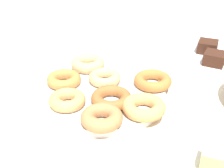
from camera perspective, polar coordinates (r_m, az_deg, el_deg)
ground_plane at (r=0.77m, az=-1.80°, el=-2.43°), size 2.40×2.40×0.00m
donut_plate at (r=0.76m, az=-1.81°, el=-1.86°), size 0.29×0.29×0.02m
donut_0 at (r=0.71m, az=-0.11°, el=-2.43°), size 0.12×0.12×0.02m
donut_1 at (r=0.79m, az=-8.24°, el=0.78°), size 0.11×0.11×0.02m
donut_2 at (r=0.79m, az=-1.25°, el=1.09°), size 0.11×0.11×0.02m
donut_3 at (r=0.71m, az=-7.68°, el=-2.73°), size 0.09×0.09×0.03m
donut_4 at (r=0.85m, az=-4.17°, el=3.53°), size 0.10×0.10×0.03m
donut_5 at (r=0.78m, az=6.99°, el=0.59°), size 0.11×0.11×0.02m
donut_6 at (r=0.68m, az=5.48°, el=-3.93°), size 0.10×0.10×0.03m
donut_7 at (r=0.65m, az=-1.76°, el=-5.78°), size 0.12×0.12×0.03m
cake_plate at (r=0.96m, az=15.99°, el=3.98°), size 0.23×0.23×0.01m
brownie_near at (r=0.99m, az=16.04°, el=6.17°), size 0.06×0.06×0.03m
brownie_far at (r=0.92m, az=17.14°, el=4.22°), size 0.06×0.06×0.03m
melon_chunk_left at (r=0.55m, az=16.96°, el=-12.34°), size 0.04×0.04×0.04m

